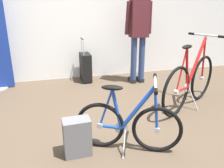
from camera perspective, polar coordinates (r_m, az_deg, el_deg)
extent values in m
plane|color=brown|center=(2.94, 0.67, -11.40)|extent=(6.91, 6.91, 0.00)
torus|color=black|center=(2.53, 10.70, -10.68)|extent=(0.49, 0.24, 0.52)
cylinder|color=#B7B7BC|center=(2.53, 10.70, -10.68)|extent=(0.08, 0.07, 0.06)
torus|color=black|center=(2.56, -2.89, -9.83)|extent=(0.49, 0.24, 0.52)
cylinder|color=#B7B7BC|center=(2.56, -2.89, -9.83)|extent=(0.08, 0.07, 0.06)
cylinder|color=#1947B2|center=(2.55, -0.35, -10.15)|extent=(0.22, 0.12, 0.05)
cylinder|color=#1947B2|center=(2.42, 6.09, -5.81)|extent=(0.34, 0.18, 0.50)
cylinder|color=#1947B2|center=(2.44, 1.16, -6.07)|extent=(0.13, 0.09, 0.43)
cylinder|color=#1947B2|center=(2.55, -0.35, -10.15)|extent=(0.22, 0.11, 0.04)
cylinder|color=#1947B2|center=(2.42, 10.48, -5.89)|extent=(0.08, 0.06, 0.47)
cylinder|color=#1947B2|center=(2.46, -1.47, -5.76)|extent=(0.15, 0.08, 0.42)
ellipsoid|color=black|center=(2.36, 0.05, -0.89)|extent=(0.24, 0.17, 0.05)
cylinder|color=#B7B7BC|center=(2.32, 10.28, -0.23)|extent=(0.03, 0.03, 0.04)
cylinder|color=#B7B7BC|center=(2.31, 10.31, 0.24)|extent=(0.20, 0.41, 0.03)
cylinder|color=black|center=(2.11, 10.42, -1.75)|extent=(0.07, 0.10, 0.04)
cylinder|color=black|center=(2.52, 10.23, 1.90)|extent=(0.07, 0.10, 0.04)
cylinder|color=#B7B7BC|center=(2.54, 2.21, -10.47)|extent=(0.13, 0.07, 0.14)
cylinder|color=#B7B7BC|center=(2.53, 2.89, -14.08)|extent=(0.09, 0.18, 0.24)
torus|color=black|center=(3.99, 20.66, 1.38)|extent=(0.61, 0.40, 0.70)
cylinder|color=#B7B7BC|center=(3.99, 20.66, 1.38)|extent=(0.08, 0.07, 0.06)
torus|color=black|center=(3.29, 15.10, -1.81)|extent=(0.61, 0.40, 0.70)
cylinder|color=#B7B7BC|center=(3.29, 15.10, -1.81)|extent=(0.08, 0.07, 0.06)
cylinder|color=red|center=(3.42, 16.32, -1.25)|extent=(0.28, 0.19, 0.05)
cylinder|color=red|center=(3.65, 19.48, 4.92)|extent=(0.42, 0.29, 0.67)
cylinder|color=red|center=(3.41, 17.45, 3.53)|extent=(0.16, 0.12, 0.58)
cylinder|color=red|center=(3.42, 16.32, -1.25)|extent=(0.27, 0.18, 0.04)
cylinder|color=red|center=(3.88, 21.03, 5.68)|extent=(0.09, 0.07, 0.63)
cylinder|color=red|center=(3.28, 16.28, 3.16)|extent=(0.18, 0.12, 0.57)
ellipsoid|color=black|center=(3.29, 17.50, 8.47)|extent=(0.23, 0.19, 0.05)
cylinder|color=#B7B7BC|center=(3.79, 21.47, 10.50)|extent=(0.03, 0.03, 0.04)
cylinder|color=#B7B7BC|center=(3.78, 21.50, 10.80)|extent=(0.25, 0.39, 0.03)
cylinder|color=black|center=(3.71, 24.67, 10.22)|extent=(0.08, 0.10, 0.04)
cylinder|color=black|center=(3.87, 18.46, 11.33)|extent=(0.08, 0.10, 0.04)
cylinder|color=#B7B7BC|center=(3.56, 17.44, -0.72)|extent=(0.13, 0.09, 0.14)
cylinder|color=#B7B7BC|center=(3.63, 18.82, -3.41)|extent=(0.12, 0.17, 0.32)
cylinder|color=navy|center=(4.53, 7.09, 5.72)|extent=(0.11, 0.11, 0.86)
cube|color=black|center=(4.68, 6.64, 1.16)|extent=(0.10, 0.24, 0.07)
cylinder|color=navy|center=(4.47, 5.19, 5.60)|extent=(0.11, 0.11, 0.86)
cube|color=black|center=(4.63, 4.82, 0.98)|extent=(0.10, 0.24, 0.07)
cube|color=#4C1E23|center=(4.37, 6.52, 15.40)|extent=(0.32, 0.21, 0.67)
cylinder|color=#4C1E23|center=(4.47, 9.02, 15.37)|extent=(0.12, 0.13, 0.57)
cylinder|color=#4C1E23|center=(4.31, 3.77, 15.40)|extent=(0.12, 0.13, 0.57)
cube|color=black|center=(4.60, -6.31, 4.03)|extent=(0.19, 0.36, 0.52)
cylinder|color=#B7B7BC|center=(4.39, -6.82, 8.61)|extent=(0.02, 0.02, 0.28)
cylinder|color=#B7B7BC|center=(4.62, -7.32, 9.14)|extent=(0.02, 0.02, 0.28)
cylinder|color=black|center=(4.48, -7.15, 10.64)|extent=(0.03, 0.23, 0.02)
cylinder|color=black|center=(4.57, -5.24, 0.54)|extent=(0.04, 0.02, 0.04)
cylinder|color=black|center=(4.81, -5.84, 1.49)|extent=(0.04, 0.02, 0.04)
cube|color=slate|center=(2.50, -8.32, -12.43)|extent=(0.28, 0.19, 0.40)
cube|color=gray|center=(2.62, -8.63, -12.37)|extent=(0.19, 0.04, 0.18)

